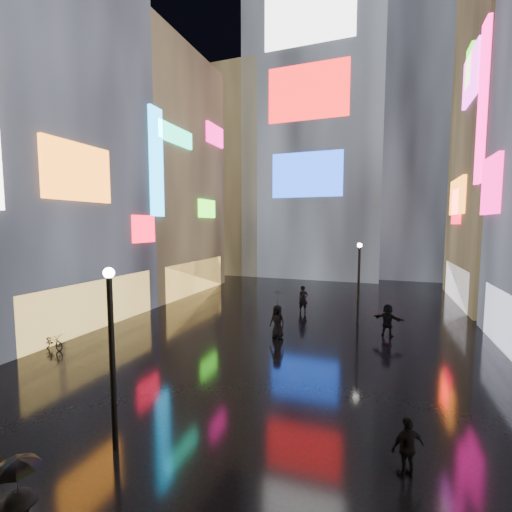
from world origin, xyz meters
The scene contains 15 objects.
ground centered at (0.00, 20.00, 0.00)m, with size 140.00×140.00×0.00m, color black.
building_left_mid centered at (-15.98, 14.01, 11.97)m, with size 10.28×12.70×24.00m.
building_left_far centered at (-15.98, 26.00, 10.98)m, with size 10.28×12.00×22.00m.
tower_main centered at (-3.00, 43.97, 21.01)m, with size 16.00×14.20×42.00m.
tower_flank_right centered at (9.00, 46.00, 17.00)m, with size 12.00×12.00×34.00m, color black.
tower_flank_left centered at (-14.00, 42.00, 13.00)m, with size 10.00×10.00×26.00m, color black.
lamp_near centered at (-1.84, 5.38, 2.94)m, with size 0.30×0.30×5.20m.
lamp_far centered at (3.82, 20.87, 2.94)m, with size 0.30×0.30×5.20m.
pedestrian_3 centered at (5.87, 7.06, 0.77)m, with size 0.91×0.38×1.55m, color black.
pedestrian_4 centered at (-0.26, 16.25, 0.93)m, with size 0.91×0.59×1.85m, color black.
pedestrian_5 centered at (5.59, 18.63, 0.93)m, with size 1.73×0.55×1.86m, color black.
pedestrian_6 centered at (-0.10, 22.28, 0.97)m, with size 0.70×0.46×1.93m, color black.
umbrella_1 centered at (-0.81, 1.97, 1.97)m, with size 0.73×0.73×0.64m, color black.
umbrella_2 centered at (-0.26, 16.25, 2.26)m, with size 0.89×0.91×0.82m, color black.
bicycle centered at (-10.50, 10.49, 0.41)m, with size 0.54×1.55×0.81m, color black.
Camera 1 is at (5.07, -1.89, 6.34)m, focal length 24.00 mm.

